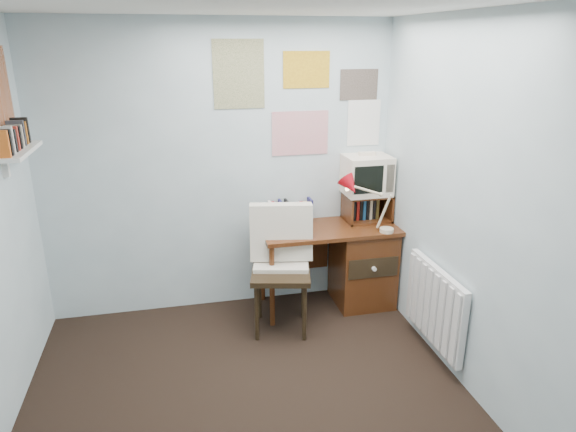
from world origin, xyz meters
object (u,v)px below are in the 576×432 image
(radiator, at_px, (435,305))
(desk_lamp, at_px, (388,208))
(tv_riser, at_px, (367,207))
(wall_shelf, at_px, (16,151))
(desk, at_px, (356,261))
(crt_tv, at_px, (366,173))
(desk_chair, at_px, (281,273))

(radiator, bearing_deg, desk_lamp, 99.05)
(tv_riser, xyz_separation_m, wall_shelf, (-2.69, -0.49, 0.74))
(tv_riser, height_order, wall_shelf, wall_shelf)
(desk, bearing_deg, crt_tv, 52.23)
(tv_riser, distance_m, crt_tv, 0.31)
(radiator, bearing_deg, desk_chair, 149.43)
(desk_chair, relative_size, crt_tv, 2.55)
(tv_riser, bearing_deg, wall_shelf, -169.68)
(desk_chair, relative_size, desk_lamp, 2.34)
(desk, bearing_deg, radiator, -72.76)
(crt_tv, height_order, radiator, crt_tv)
(desk_lamp, relative_size, crt_tv, 1.09)
(desk_chair, bearing_deg, desk_lamp, 18.14)
(desk_lamp, distance_m, tv_riser, 0.35)
(wall_shelf, bearing_deg, radiator, -10.89)
(tv_riser, bearing_deg, desk_chair, -154.96)
(radiator, distance_m, wall_shelf, 3.15)
(desk_chair, xyz_separation_m, tv_riser, (0.89, 0.42, 0.38))
(radiator, bearing_deg, wall_shelf, 169.11)
(crt_tv, bearing_deg, desk_chair, -154.05)
(desk, relative_size, desk_chair, 1.18)
(desk_lamp, bearing_deg, radiator, -85.98)
(desk_lamp, xyz_separation_m, radiator, (0.11, -0.71, -0.56))
(desk_lamp, distance_m, crt_tv, 0.42)
(wall_shelf, bearing_deg, desk, 8.40)
(radiator, bearing_deg, desk, 107.24)
(desk_lamp, bearing_deg, tv_riser, 94.75)
(wall_shelf, bearing_deg, desk_chair, 2.38)
(tv_riser, bearing_deg, desk_lamp, -80.22)
(tv_riser, xyz_separation_m, crt_tv, (-0.02, 0.02, 0.31))
(desk_chair, xyz_separation_m, radiator, (1.06, -0.62, -0.09))
(desk, relative_size, wall_shelf, 1.94)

